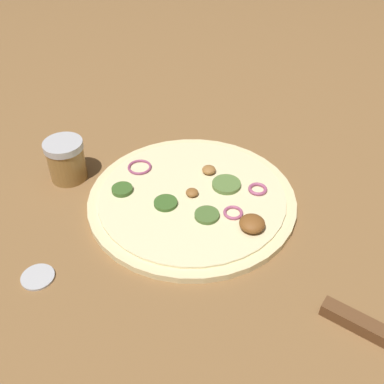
{
  "coord_description": "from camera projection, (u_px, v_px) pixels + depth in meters",
  "views": [
    {
      "loc": [
        0.52,
        -0.16,
        0.48
      ],
      "look_at": [
        0.0,
        0.0,
        0.02
      ],
      "focal_mm": 42.0,
      "sensor_mm": 36.0,
      "label": 1
    }
  ],
  "objects": [
    {
      "name": "pizza",
      "position": [
        193.0,
        199.0,
        0.72
      ],
      "size": [
        0.33,
        0.33,
        0.03
      ],
      "color": "beige",
      "rests_on": "ground_plane"
    },
    {
      "name": "ground_plane",
      "position": [
        192.0,
        202.0,
        0.73
      ],
      "size": [
        3.0,
        3.0,
        0.0
      ],
      "primitive_type": "plane",
      "color": "brown"
    },
    {
      "name": "loose_cap",
      "position": [
        38.0,
        276.0,
        0.61
      ],
      "size": [
        0.05,
        0.05,
        0.01
      ],
      "color": "#B2B2B7",
      "rests_on": "ground_plane"
    },
    {
      "name": "spice_jar",
      "position": [
        66.0,
        160.0,
        0.76
      ],
      "size": [
        0.07,
        0.07,
        0.07
      ],
      "color": "olive",
      "rests_on": "ground_plane"
    }
  ]
}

